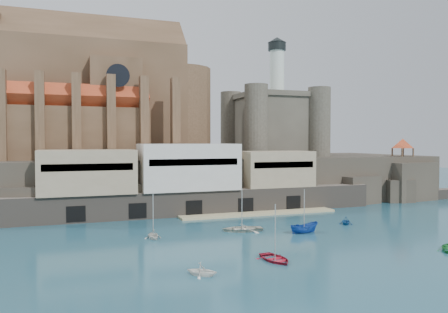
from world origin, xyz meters
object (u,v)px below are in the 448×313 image
pavilion (403,145)px  boat_0 (275,261)px  boat_2 (304,233)px  castle_keep (273,121)px  church (102,101)px  boat_1 (202,276)px

pavilion → boat_0: pavilion is taller
boat_0 → boat_2: bearing=43.0°
castle_keep → pavilion: size_ratio=4.58×
church → boat_0: 59.51m
pavilion → boat_1: 73.56m
castle_keep → pavilion: bearing=-30.2°
pavilion → boat_0: size_ratio=1.27×
church → pavilion: church is taller
boat_0 → boat_2: 16.17m
boat_2 → boat_0: bearing=132.2°
castle_keep → boat_0: bearing=-115.7°
church → boat_1: bearing=-84.3°
pavilion → church: bearing=166.5°
church → boat_2: size_ratio=9.84×
boat_1 → boat_2: 24.85m
church → pavilion: size_ratio=7.34×
castle_keep → church: bearing=178.9°
boat_1 → boat_2: bearing=-16.0°
boat_2 → boat_1: bearing=119.7°
church → boat_0: church is taller
boat_1 → boat_2: size_ratio=0.67×
church → boat_1: 60.17m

